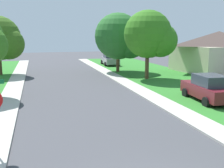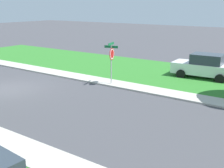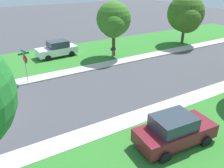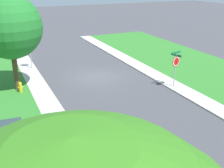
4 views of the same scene
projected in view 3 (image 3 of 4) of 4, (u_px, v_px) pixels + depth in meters
name	position (u px, v px, depth m)	size (l,w,h in m)	color
sidewalk_east	(170.00, 106.00, 16.04)	(1.40, 56.00, 0.10)	#B7B2A8
sidewalk_west	(103.00, 65.00, 23.36)	(1.40, 56.00, 0.10)	#B7B2A8
lawn_west	(84.00, 53.00, 27.02)	(8.00, 56.00, 0.08)	#2D7528
stop_sign_far_corner	(25.00, 61.00, 18.95)	(0.90, 0.90, 2.77)	#9E9EA3
car_white_kerbside_mid	(57.00, 49.00, 25.48)	(2.21, 4.39, 1.76)	white
car_maroon_far_down_street	(175.00, 130.00, 12.15)	(2.29, 4.43, 1.76)	maroon
tree_across_right	(186.00, 15.00, 28.87)	(4.89, 4.55, 6.15)	#4C3823
tree_sidewalk_near	(114.00, 21.00, 24.11)	(3.88, 3.61, 5.85)	#4C3823
mailbox	(113.00, 51.00, 24.48)	(0.25, 0.48, 1.31)	brown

